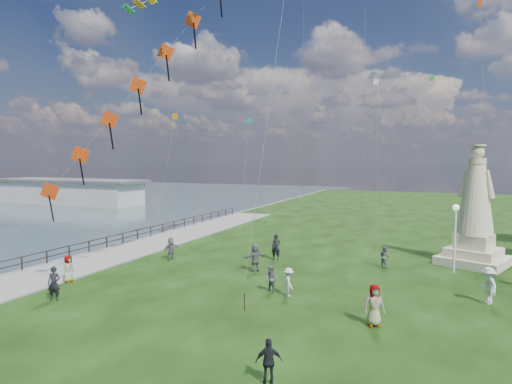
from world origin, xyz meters
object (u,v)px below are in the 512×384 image
at_px(person_1, 271,279).
at_px(person_3, 269,361).
at_px(person_5, 171,248).
at_px(person_10, 68,269).
at_px(person_0, 54,284).
at_px(person_8, 488,286).
at_px(person_7, 384,257).
at_px(person_2, 289,282).
at_px(person_11, 255,258).
at_px(statue, 475,220).
at_px(person_6, 276,247).
at_px(person_4, 374,305).
at_px(pier_pavilion, 69,191).
at_px(lamppost, 455,224).

relative_size(person_1, person_3, 0.96).
height_order(person_5, person_10, person_5).
height_order(person_0, person_10, person_0).
bearing_deg(person_8, person_7, -159.99).
bearing_deg(person_10, person_1, -80.77).
height_order(person_2, person_11, person_11).
height_order(statue, person_6, statue).
relative_size(statue, person_5, 5.03).
bearing_deg(person_8, person_0, -93.40).
distance_m(person_4, person_10, 18.09).
relative_size(pier_pavilion, person_8, 15.72).
relative_size(person_1, person_8, 0.78).
height_order(pier_pavilion, person_1, pier_pavilion).
bearing_deg(pier_pavilion, person_0, -44.29).
height_order(person_5, person_11, person_11).
height_order(person_5, person_6, person_6).
distance_m(person_0, person_11, 12.18).
xyz_separation_m(person_6, person_8, (13.49, -4.88, -0.01)).
bearing_deg(person_8, person_10, -101.56).
bearing_deg(person_6, person_8, -24.75).
bearing_deg(person_5, person_1, -102.99).
bearing_deg(pier_pavilion, statue, -20.72).
height_order(person_4, person_10, person_4).
distance_m(person_0, person_1, 11.63).
distance_m(person_1, person_7, 9.88).
xyz_separation_m(person_5, person_7, (14.97, 3.85, -0.11)).
height_order(person_1, person_8, person_8).
xyz_separation_m(person_10, person_11, (9.47, 6.78, 0.10)).
height_order(lamppost, person_2, lamppost).
distance_m(person_1, person_6, 7.83).
height_order(person_2, person_5, person_5).
distance_m(pier_pavilion, statue, 68.08).
xyz_separation_m(pier_pavilion, person_2, (53.78, -36.00, -1.06)).
relative_size(lamppost, person_10, 2.73).
bearing_deg(person_6, statue, 12.46).
bearing_deg(person_3, lamppost, -135.10).
distance_m(person_2, person_3, 9.29).
bearing_deg(person_6, person_2, -70.05).
bearing_deg(person_5, person_11, -83.70).
bearing_deg(person_11, person_7, 156.23).
xyz_separation_m(pier_pavilion, person_10, (40.57, -38.69, -1.01)).
bearing_deg(person_5, person_3, -124.35).
bearing_deg(statue, person_7, -128.56).
relative_size(person_6, person_7, 1.31).
relative_size(person_3, person_5, 0.91).
relative_size(person_4, person_6, 0.97).
bearing_deg(person_5, person_8, -83.44).
height_order(lamppost, person_0, lamppost).
distance_m(lamppost, person_6, 12.37).
relative_size(statue, person_4, 4.53).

